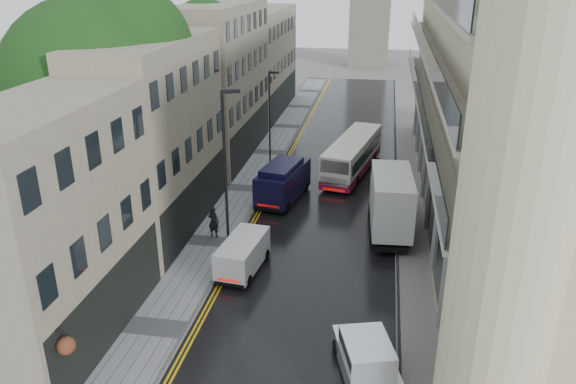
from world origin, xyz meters
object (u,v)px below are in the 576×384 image
(white_van, at_px, (218,265))
(navy_van, at_px, (259,188))
(lamp_post_far, at_px, (270,119))
(tree_near, at_px, (95,116))
(cream_bus, at_px, (329,165))
(tree_far, at_px, (181,84))
(pedestrian, at_px, (213,222))
(white_lorry, at_px, (374,213))
(lamp_post_near, at_px, (225,172))

(white_van, distance_m, navy_van, 9.33)
(navy_van, height_order, lamp_post_far, lamp_post_far)
(tree_near, bearing_deg, white_van, -30.20)
(tree_near, relative_size, cream_bus, 1.42)
(white_van, height_order, navy_van, navy_van)
(tree_far, distance_m, white_van, 20.17)
(lamp_post_far, bearing_deg, tree_near, -115.96)
(tree_far, distance_m, lamp_post_far, 7.35)
(tree_near, xyz_separation_m, pedestrian, (6.57, -0.16, -5.89))
(white_lorry, bearing_deg, white_van, -147.26)
(cream_bus, distance_m, white_lorry, 9.78)
(pedestrian, height_order, lamp_post_near, lamp_post_near)
(white_lorry, height_order, lamp_post_far, lamp_post_far)
(cream_bus, distance_m, lamp_post_near, 12.32)
(white_van, bearing_deg, white_lorry, 42.82)
(white_van, xyz_separation_m, pedestrian, (-1.63, 4.61, 0.13))
(lamp_post_near, bearing_deg, white_lorry, -6.11)
(white_van, bearing_deg, navy_van, 96.62)
(tree_near, xyz_separation_m, cream_bus, (12.22, 9.82, -5.59))
(lamp_post_far, bearing_deg, white_van, -83.92)
(cream_bus, relative_size, pedestrian, 5.24)
(lamp_post_near, bearing_deg, lamp_post_far, 72.61)
(white_lorry, xyz_separation_m, navy_van, (-7.44, 3.87, -0.56))
(navy_van, bearing_deg, tree_far, 143.54)
(cream_bus, height_order, white_van, cream_bus)
(tree_far, bearing_deg, white_lorry, -38.78)
(tree_near, distance_m, white_van, 11.25)
(tree_near, distance_m, white_lorry, 16.44)
(tree_near, distance_m, cream_bus, 16.65)
(navy_van, bearing_deg, lamp_post_near, -84.29)
(tree_far, relative_size, lamp_post_far, 1.73)
(white_van, xyz_separation_m, lamp_post_near, (-0.48, 3.57, 3.60))
(white_van, bearing_deg, lamp_post_near, 104.32)
(tree_far, bearing_deg, white_van, -66.03)
(cream_bus, xyz_separation_m, lamp_post_far, (-5.01, 3.27, 2.38))
(cream_bus, relative_size, white_lorry, 1.33)
(tree_far, bearing_deg, lamp_post_near, -62.42)
(tree_near, height_order, navy_van, tree_near)
(tree_near, height_order, white_van, tree_near)
(cream_bus, distance_m, navy_van, 6.63)
(cream_bus, bearing_deg, lamp_post_near, -101.14)
(navy_van, relative_size, pedestrian, 2.86)
(white_van, relative_size, pedestrian, 2.13)
(tree_far, xyz_separation_m, lamp_post_near, (7.42, -14.20, -1.72))
(navy_van, bearing_deg, lamp_post_far, 107.09)
(tree_far, xyz_separation_m, cream_bus, (11.92, -3.18, -4.88))
(navy_van, bearing_deg, white_lorry, -17.00)
(white_lorry, xyz_separation_m, lamp_post_far, (-8.43, 12.41, 1.79))
(tree_far, relative_size, lamp_post_near, 1.42)
(white_lorry, xyz_separation_m, pedestrian, (-9.07, -0.83, -0.89))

